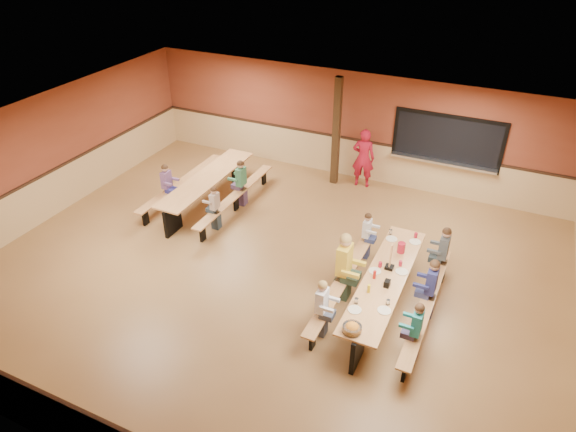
% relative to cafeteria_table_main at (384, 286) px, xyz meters
% --- Properties ---
extents(ground, '(12.00, 12.00, 0.00)m').
position_rel_cafeteria_table_main_xyz_m(ground, '(-2.50, 0.11, -0.53)').
color(ground, brown).
rests_on(ground, ground).
extents(room_envelope, '(12.04, 10.04, 3.02)m').
position_rel_cafeteria_table_main_xyz_m(room_envelope, '(-2.50, 0.11, 0.16)').
color(room_envelope, brown).
rests_on(room_envelope, ground).
extents(kitchen_pass_through, '(2.78, 0.28, 1.38)m').
position_rel_cafeteria_table_main_xyz_m(kitchen_pass_through, '(0.10, 5.07, 0.96)').
color(kitchen_pass_through, black).
rests_on(kitchen_pass_through, ground).
extents(structural_post, '(0.18, 0.18, 3.00)m').
position_rel_cafeteria_table_main_xyz_m(structural_post, '(-2.70, 4.51, 0.97)').
color(structural_post, black).
rests_on(structural_post, ground).
extents(cafeteria_table_main, '(1.91, 3.70, 0.74)m').
position_rel_cafeteria_table_main_xyz_m(cafeteria_table_main, '(0.00, 0.00, 0.00)').
color(cafeteria_table_main, '#C0834C').
rests_on(cafeteria_table_main, ground).
extents(cafeteria_table_second, '(1.91, 3.70, 0.74)m').
position_rel_cafeteria_table_main_xyz_m(cafeteria_table_second, '(-5.26, 2.03, 0.00)').
color(cafeteria_table_second, '#C0834C').
rests_on(cafeteria_table_second, ground).
extents(seated_child_white_left, '(0.36, 0.30, 1.19)m').
position_rel_cafeteria_table_main_xyz_m(seated_child_white_left, '(-0.83, -1.16, 0.07)').
color(seated_child_white_left, white).
rests_on(seated_child_white_left, ground).
extents(seated_adult_yellow, '(0.49, 0.40, 1.46)m').
position_rel_cafeteria_table_main_xyz_m(seated_adult_yellow, '(-0.83, -0.01, 0.20)').
color(seated_adult_yellow, yellow).
rests_on(seated_adult_yellow, ground).
extents(seated_child_grey_left, '(0.32, 0.26, 1.11)m').
position_rel_cafeteria_table_main_xyz_m(seated_child_grey_left, '(-0.83, 1.47, 0.03)').
color(seated_child_grey_left, silver).
rests_on(seated_child_grey_left, ground).
extents(seated_child_teal_right, '(0.35, 0.29, 1.17)m').
position_rel_cafeteria_table_main_xyz_m(seated_child_teal_right, '(0.82, -1.00, 0.06)').
color(seated_child_teal_right, teal).
rests_on(seated_child_teal_right, ground).
extents(seated_child_navy_right, '(0.39, 0.32, 1.26)m').
position_rel_cafeteria_table_main_xyz_m(seated_child_navy_right, '(0.82, 0.17, 0.10)').
color(seated_child_navy_right, navy).
rests_on(seated_child_navy_right, ground).
extents(seated_child_char_right, '(0.39, 0.32, 1.25)m').
position_rel_cafeteria_table_main_xyz_m(seated_child_char_right, '(0.82, 1.36, 0.10)').
color(seated_child_char_right, '#454B4E').
rests_on(seated_child_char_right, ground).
extents(seated_child_purple_sec, '(0.35, 0.29, 1.18)m').
position_rel_cafeteria_table_main_xyz_m(seated_child_purple_sec, '(-6.09, 1.44, 0.06)').
color(seated_child_purple_sec, '#6F4B7B').
rests_on(seated_child_purple_sec, ground).
extents(seated_child_green_sec, '(0.38, 0.31, 1.23)m').
position_rel_cafeteria_table_main_xyz_m(seated_child_green_sec, '(-4.44, 2.34, 0.09)').
color(seated_child_green_sec, '#397C55').
rests_on(seated_child_green_sec, ground).
extents(seated_child_tan_sec, '(0.32, 0.26, 1.11)m').
position_rel_cafeteria_table_main_xyz_m(seated_child_tan_sec, '(-4.44, 1.08, 0.03)').
color(seated_child_tan_sec, '#B09B8C').
rests_on(seated_child_tan_sec, ground).
extents(standing_woman, '(0.65, 0.47, 1.66)m').
position_rel_cafeteria_table_main_xyz_m(standing_woman, '(-1.94, 4.66, 0.31)').
color(standing_woman, '#AD132A').
rests_on(standing_woman, ground).
extents(punch_pitcher, '(0.16, 0.16, 0.22)m').
position_rel_cafeteria_table_main_xyz_m(punch_pitcher, '(0.05, 0.93, 0.32)').
color(punch_pitcher, '#AE172B').
rests_on(punch_pitcher, cafeteria_table_main).
extents(chip_bowl, '(0.32, 0.32, 0.15)m').
position_rel_cafeteria_table_main_xyz_m(chip_bowl, '(-0.11, -1.61, 0.29)').
color(chip_bowl, '#FF9C28').
rests_on(chip_bowl, cafeteria_table_main).
extents(napkin_dispenser, '(0.10, 0.14, 0.13)m').
position_rel_cafeteria_table_main_xyz_m(napkin_dispenser, '(0.09, -0.24, 0.28)').
color(napkin_dispenser, black).
rests_on(napkin_dispenser, cafeteria_table_main).
extents(condiment_mustard, '(0.06, 0.06, 0.17)m').
position_rel_cafeteria_table_main_xyz_m(condiment_mustard, '(-0.16, -0.54, 0.30)').
color(condiment_mustard, yellow).
rests_on(condiment_mustard, cafeteria_table_main).
extents(condiment_ketchup, '(0.06, 0.06, 0.17)m').
position_rel_cafeteria_table_main_xyz_m(condiment_ketchup, '(-0.18, -0.11, 0.30)').
color(condiment_ketchup, '#B2140F').
rests_on(condiment_ketchup, cafeteria_table_main).
extents(table_paddle, '(0.16, 0.16, 0.56)m').
position_rel_cafeteria_table_main_xyz_m(table_paddle, '(-0.01, 0.30, 0.35)').
color(table_paddle, black).
rests_on(table_paddle, cafeteria_table_main).
extents(place_settings, '(0.65, 3.30, 0.11)m').
position_rel_cafeteria_table_main_xyz_m(place_settings, '(-0.00, 0.00, 0.27)').
color(place_settings, beige).
rests_on(place_settings, cafeteria_table_main).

